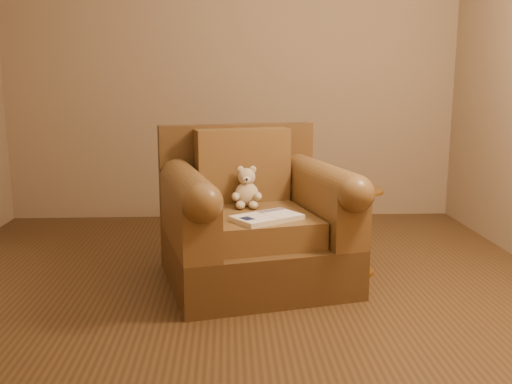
{
  "coord_description": "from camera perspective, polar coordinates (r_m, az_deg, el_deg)",
  "views": [
    {
      "loc": [
        -0.04,
        -3.14,
        1.24
      ],
      "look_at": [
        0.12,
        0.2,
        0.58
      ],
      "focal_mm": 40.0,
      "sensor_mm": 36.0,
      "label": 1
    }
  ],
  "objects": [
    {
      "name": "side_table",
      "position": [
        3.74,
        9.42,
        -3.58
      ],
      "size": [
        0.4,
        0.4,
        0.56
      ],
      "color": "gold",
      "rests_on": "floor"
    },
    {
      "name": "armchair",
      "position": [
        3.55,
        -0.25,
        -3.06
      ],
      "size": [
        1.26,
        1.22,
        0.95
      ],
      "rotation": [
        0.0,
        0.0,
        0.23
      ],
      "color": "#51371B",
      "rests_on": "floor"
    },
    {
      "name": "floor",
      "position": [
        3.38,
        -1.9,
        -10.37
      ],
      "size": [
        4.0,
        4.0,
        0.0
      ],
      "primitive_type": "plane",
      "color": "#4D341A",
      "rests_on": "ground"
    },
    {
      "name": "guidebook",
      "position": [
        3.25,
        1.09,
        -2.58
      ],
      "size": [
        0.44,
        0.4,
        0.03
      ],
      "rotation": [
        0.0,
        0.0,
        0.58
      ],
      "color": "beige",
      "rests_on": "armchair"
    },
    {
      "name": "teddy_bear",
      "position": [
        3.59,
        -0.93,
        0.1
      ],
      "size": [
        0.19,
        0.21,
        0.26
      ],
      "rotation": [
        0.0,
        0.0,
        -0.02
      ],
      "color": "#CCB78F",
      "rests_on": "armchair"
    }
  ]
}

